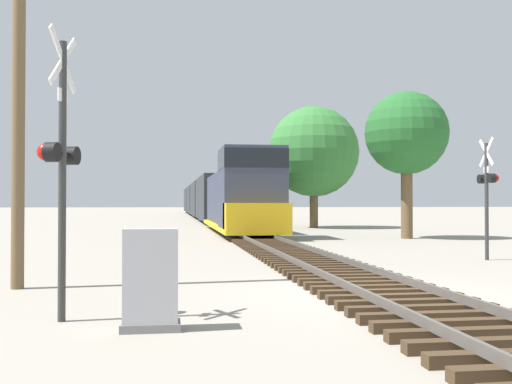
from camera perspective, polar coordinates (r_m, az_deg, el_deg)
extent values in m
plane|color=gray|center=(12.31, 11.57, -9.59)|extent=(400.00, 400.00, 0.00)
cube|color=#42301E|center=(8.27, 22.51, -13.26)|extent=(2.60, 0.22, 0.16)
cube|color=#42301E|center=(8.78, 20.45, -12.54)|extent=(2.60, 0.22, 0.16)
cube|color=#42301E|center=(9.30, 18.64, -11.89)|extent=(2.60, 0.22, 0.16)
cube|color=#42301E|center=(9.83, 17.03, -11.30)|extent=(2.60, 0.22, 0.16)
cube|color=#42301E|center=(10.37, 15.58, -10.76)|extent=(2.60, 0.22, 0.16)
cube|color=#42301E|center=(10.91, 14.29, -10.27)|extent=(2.60, 0.22, 0.16)
cube|color=#42301E|center=(11.46, 13.12, -9.83)|extent=(2.60, 0.22, 0.16)
cube|color=#42301E|center=(12.02, 12.06, -9.42)|extent=(2.60, 0.22, 0.16)
cube|color=#42301E|center=(12.57, 11.10, -9.04)|extent=(2.60, 0.22, 0.16)
cube|color=#42301E|center=(13.14, 10.22, -8.70)|extent=(2.60, 0.22, 0.16)
cube|color=#42301E|center=(13.70, 9.42, -8.38)|extent=(2.60, 0.22, 0.16)
cube|color=#42301E|center=(14.27, 8.68, -8.08)|extent=(2.60, 0.22, 0.16)
cube|color=#42301E|center=(14.84, 8.00, -7.81)|extent=(2.60, 0.22, 0.16)
cube|color=#42301E|center=(15.41, 7.37, -7.55)|extent=(2.60, 0.22, 0.16)
cube|color=#42301E|center=(15.99, 6.79, -7.31)|extent=(2.60, 0.22, 0.16)
cube|color=#42301E|center=(16.57, 6.24, -7.09)|extent=(2.60, 0.22, 0.16)
cube|color=#42301E|center=(17.14, 5.74, -6.89)|extent=(2.60, 0.22, 0.16)
cube|color=#42301E|center=(17.72, 5.26, -6.69)|extent=(2.60, 0.22, 0.16)
cube|color=#42301E|center=(18.31, 4.82, -6.51)|extent=(2.60, 0.22, 0.16)
cube|color=#42301E|center=(18.89, 4.41, -6.34)|extent=(2.60, 0.22, 0.16)
cube|color=#42301E|center=(19.47, 4.02, -6.18)|extent=(2.60, 0.22, 0.16)
cube|color=#42301E|center=(20.06, 3.65, -6.03)|extent=(2.60, 0.22, 0.16)
cube|color=#42301E|center=(20.64, 3.31, -5.88)|extent=(2.60, 0.22, 0.16)
cube|color=#42301E|center=(21.23, 2.98, -5.75)|extent=(2.60, 0.22, 0.16)
cube|color=#42301E|center=(21.81, 2.67, -5.62)|extent=(2.60, 0.22, 0.16)
cube|color=#42301E|center=(22.40, 2.38, -5.50)|extent=(2.60, 0.22, 0.16)
cube|color=#42301E|center=(22.99, 2.10, -5.38)|extent=(2.60, 0.22, 0.16)
cube|color=#42301E|center=(23.58, 1.84, -5.27)|extent=(2.60, 0.22, 0.16)
cube|color=#42301E|center=(24.17, 1.59, -5.16)|extent=(2.60, 0.22, 0.16)
cube|color=#42301E|center=(24.76, 1.35, -5.06)|extent=(2.60, 0.22, 0.16)
cube|color=#42301E|center=(25.35, 1.12, -4.97)|extent=(2.60, 0.22, 0.16)
cube|color=#42301E|center=(25.94, 0.90, -4.88)|extent=(2.60, 0.22, 0.16)
cube|color=#42301E|center=(26.53, 0.70, -4.79)|extent=(2.60, 0.22, 0.16)
cube|color=#42301E|center=(27.12, 0.50, -4.71)|extent=(2.60, 0.22, 0.16)
cube|color=#42301E|center=(27.71, 0.31, -4.63)|extent=(2.60, 0.22, 0.16)
cube|color=#42301E|center=(28.31, 0.13, -4.55)|extent=(2.60, 0.22, 0.16)
cube|color=#42301E|center=(28.90, -0.05, -4.47)|extent=(2.60, 0.22, 0.16)
cube|color=#42301E|center=(29.49, -0.21, -4.40)|extent=(2.60, 0.22, 0.16)
cube|color=#42301E|center=(30.08, -0.37, -4.34)|extent=(2.60, 0.22, 0.16)
cube|color=#42301E|center=(30.68, -0.53, -4.27)|extent=(2.60, 0.22, 0.16)
cube|color=#42301E|center=(31.27, -0.68, -4.21)|extent=(2.60, 0.22, 0.16)
cube|color=#56514C|center=(12.05, 8.32, -8.66)|extent=(0.07, 160.00, 0.15)
cube|color=#56514C|center=(12.53, 14.69, -8.34)|extent=(0.07, 160.00, 0.15)
cube|color=#33384C|center=(38.81, -2.17, -0.77)|extent=(2.63, 12.23, 3.33)
cube|color=#33384C|center=(30.31, -0.45, 0.17)|extent=(3.09, 3.84, 4.27)
cube|color=black|center=(30.38, -0.44, 3.03)|extent=(3.12, 3.88, 0.94)
cube|color=gold|center=(28.41, 0.08, -2.56)|extent=(3.09, 1.75, 1.50)
cube|color=gold|center=(36.23, -1.73, -3.21)|extent=(3.15, 17.13, 0.24)
cube|color=black|center=(30.59, -0.51, -3.49)|extent=(1.58, 2.20, 1.00)
cube|color=black|center=(41.87, -2.61, -2.81)|extent=(1.58, 2.20, 1.00)
cube|color=#2D3338|center=(53.85, -3.87, -0.58)|extent=(2.94, 14.98, 3.80)
cube|color=black|center=(49.01, -3.44, -2.60)|extent=(1.58, 2.20, 0.90)
cube|color=black|center=(58.72, -4.24, -2.33)|extent=(1.58, 2.20, 0.90)
cube|color=#2D3338|center=(70.29, -4.90, -0.67)|extent=(2.94, 14.98, 3.80)
cube|color=black|center=(65.44, -4.65, -2.18)|extent=(1.58, 2.20, 0.90)
cube|color=black|center=(75.16, -5.12, -2.02)|extent=(1.58, 2.20, 0.90)
cube|color=#2D3338|center=(86.74, -5.54, -0.72)|extent=(2.94, 14.98, 3.80)
cube|color=black|center=(81.89, -5.38, -1.94)|extent=(1.58, 2.20, 0.90)
cube|color=black|center=(91.62, -5.69, -1.83)|extent=(1.58, 2.20, 0.90)
cube|color=#2D3338|center=(103.20, -5.98, -0.76)|extent=(2.94, 14.98, 3.80)
cube|color=black|center=(98.35, -5.86, -1.77)|extent=(1.58, 2.20, 0.90)
cube|color=black|center=(108.08, -6.08, -1.70)|extent=(1.58, 2.20, 0.90)
cylinder|color=#333333|center=(9.77, -17.97, 1.01)|extent=(0.12, 0.12, 4.36)
cube|color=white|center=(10.02, -17.91, 11.83)|extent=(0.28, 0.90, 0.93)
cube|color=white|center=(10.02, -17.91, 11.83)|extent=(0.28, 0.90, 0.93)
cube|color=black|center=(9.80, -17.96, 3.47)|extent=(0.29, 0.84, 0.06)
cylinder|color=black|center=(10.11, -17.11, 3.32)|extent=(0.25, 0.34, 0.30)
sphere|color=red|center=(10.16, -17.63, 3.31)|extent=(0.26, 0.26, 0.26)
cylinder|color=black|center=(9.48, -18.86, 3.62)|extent=(0.25, 0.34, 0.30)
sphere|color=red|center=(9.53, -19.40, 3.60)|extent=(0.26, 0.26, 0.26)
cube|color=white|center=(9.91, -17.93, 8.72)|extent=(0.11, 0.32, 0.20)
cylinder|color=#333333|center=(20.47, 21.11, -0.85)|extent=(0.12, 0.12, 3.74)
cube|color=white|center=(20.53, 21.08, 3.54)|extent=(0.08, 0.93, 0.93)
cube|color=white|center=(20.53, 21.08, 3.54)|extent=(0.08, 0.93, 0.93)
cube|color=black|center=(20.48, 21.10, 1.20)|extent=(0.10, 0.86, 0.06)
cylinder|color=black|center=(20.17, 21.54, 1.23)|extent=(0.19, 0.31, 0.30)
sphere|color=red|center=(20.22, 21.79, 1.23)|extent=(0.26, 0.26, 0.26)
cylinder|color=black|center=(20.80, 20.67, 1.16)|extent=(0.19, 0.31, 0.30)
sphere|color=red|center=(20.84, 20.91, 1.16)|extent=(0.26, 0.26, 0.26)
cube|color=white|center=(20.49, 21.09, 2.01)|extent=(0.05, 0.32, 0.20)
cube|color=slate|center=(8.98, -10.01, -12.46)|extent=(0.86, 0.50, 0.12)
cube|color=#ADADB2|center=(8.86, -10.00, -7.80)|extent=(0.78, 0.45, 1.35)
cylinder|color=brown|center=(14.07, -21.66, 11.02)|extent=(0.27, 0.27, 9.51)
cylinder|color=brown|center=(31.28, 14.16, -0.57)|extent=(0.58, 0.58, 4.10)
sphere|color=#236028|center=(31.47, 14.14, 5.48)|extent=(4.22, 4.22, 4.22)
cylinder|color=brown|center=(43.15, 5.53, -1.07)|extent=(0.60, 0.60, 3.53)
sphere|color=#337533|center=(43.30, 5.52, 3.85)|extent=(6.50, 6.50, 6.50)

